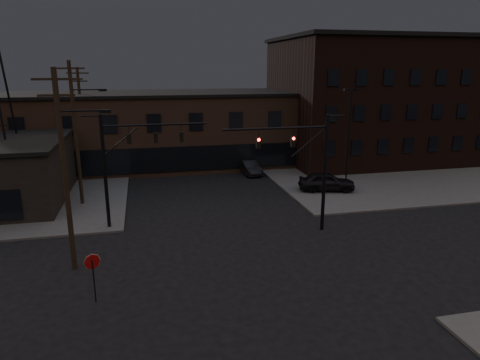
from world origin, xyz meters
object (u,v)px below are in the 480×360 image
traffic_signal_near (309,161)px  parked_car_lot_b (320,164)px  parked_car_lot_a (327,181)px  traffic_signal_far (123,158)px  car_crossing (250,167)px  stop_sign (93,267)px

traffic_signal_near → parked_car_lot_b: size_ratio=1.86×
traffic_signal_near → parked_car_lot_a: (5.24, 8.52, -3.93)m
traffic_signal_far → parked_car_lot_b: size_ratio=1.86×
parked_car_lot_a → parked_car_lot_b: 8.13m
parked_car_lot_b → car_crossing: (-7.74, 0.50, -0.05)m
traffic_signal_far → stop_sign: bearing=-97.3°
stop_sign → traffic_signal_near: bearing=25.9°
traffic_signal_near → traffic_signal_far: (-12.07, 3.50, 0.08)m
stop_sign → car_crossing: (13.50, 23.19, -1.12)m
traffic_signal_near → parked_car_lot_a: bearing=58.4°
stop_sign → parked_car_lot_a: bearing=38.9°
traffic_signal_near → car_crossing: 17.23m
traffic_signal_near → parked_car_lot_b: traffic_signal_near is taller
traffic_signal_far → parked_car_lot_a: traffic_signal_far is taller
parked_car_lot_a → parked_car_lot_b: parked_car_lot_a is taller
parked_car_lot_b → car_crossing: 7.75m
parked_car_lot_b → traffic_signal_near: bearing=144.8°
stop_sign → parked_car_lot_a: 23.91m
traffic_signal_near → stop_sign: 15.17m
traffic_signal_far → car_crossing: bearing=47.2°
parked_car_lot_a → car_crossing: parked_car_lot_a is taller
traffic_signal_far → parked_car_lot_a: 18.47m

